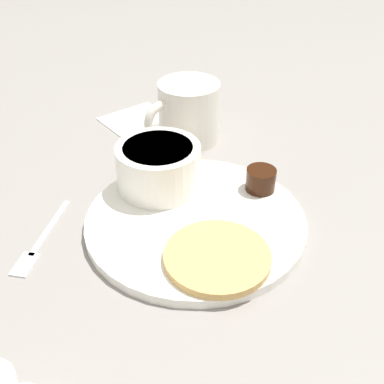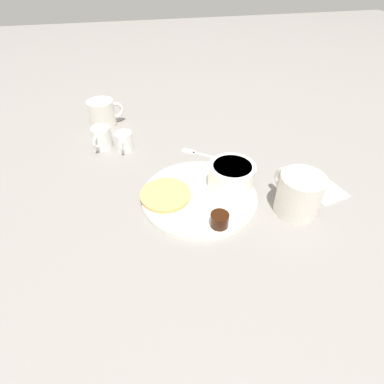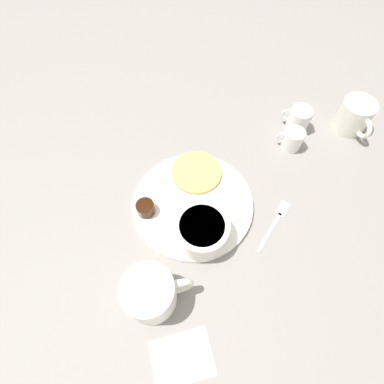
{
  "view_description": "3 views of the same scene",
  "coord_description": "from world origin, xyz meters",
  "px_view_note": "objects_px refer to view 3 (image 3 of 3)",
  "views": [
    {
      "loc": [
        0.2,
        0.42,
        0.38
      ],
      "look_at": [
        0.0,
        0.0,
        0.05
      ],
      "focal_mm": 45.0,
      "sensor_mm": 36.0,
      "label": 1
    },
    {
      "loc": [
        -0.51,
        0.13,
        0.47
      ],
      "look_at": [
        -0.0,
        0.02,
        0.03
      ],
      "focal_mm": 28.0,
      "sensor_mm": 36.0,
      "label": 2
    },
    {
      "loc": [
        -0.01,
        -0.31,
        0.6
      ],
      "look_at": [
        -0.0,
        0.02,
        0.03
      ],
      "focal_mm": 28.0,
      "sensor_mm": 36.0,
      "label": 3
    }
  ],
  "objects_px": {
    "coffee_mug": "(151,294)",
    "second_mug": "(354,116)",
    "plate": "(193,204)",
    "bowl": "(202,231)",
    "creamer_pitcher_far": "(299,119)",
    "fork": "(277,220)",
    "creamer_pitcher_near": "(293,139)"
  },
  "relations": [
    {
      "from": "coffee_mug",
      "to": "second_mug",
      "type": "height_order",
      "value": "coffee_mug"
    },
    {
      "from": "plate",
      "to": "second_mug",
      "type": "height_order",
      "value": "second_mug"
    },
    {
      "from": "plate",
      "to": "bowl",
      "type": "distance_m",
      "value": 0.09
    },
    {
      "from": "creamer_pitcher_far",
      "to": "second_mug",
      "type": "height_order",
      "value": "second_mug"
    },
    {
      "from": "coffee_mug",
      "to": "creamer_pitcher_far",
      "type": "xyz_separation_m",
      "value": [
        0.36,
        0.42,
        -0.01
      ]
    },
    {
      "from": "creamer_pitcher_far",
      "to": "fork",
      "type": "xyz_separation_m",
      "value": [
        -0.09,
        -0.27,
        -0.03
      ]
    },
    {
      "from": "fork",
      "to": "second_mug",
      "type": "bearing_deg",
      "value": 48.77
    },
    {
      "from": "bowl",
      "to": "coffee_mug",
      "type": "distance_m",
      "value": 0.15
    },
    {
      "from": "plate",
      "to": "bowl",
      "type": "relative_size",
      "value": 2.45
    },
    {
      "from": "plate",
      "to": "fork",
      "type": "xyz_separation_m",
      "value": [
        0.18,
        -0.04,
        -0.0
      ]
    },
    {
      "from": "plate",
      "to": "second_mug",
      "type": "bearing_deg",
      "value": 28.09
    },
    {
      "from": "bowl",
      "to": "coffee_mug",
      "type": "bearing_deg",
      "value": -128.39
    },
    {
      "from": "creamer_pitcher_near",
      "to": "second_mug",
      "type": "relative_size",
      "value": 0.64
    },
    {
      "from": "plate",
      "to": "coffee_mug",
      "type": "bearing_deg",
      "value": -111.76
    },
    {
      "from": "fork",
      "to": "second_mug",
      "type": "height_order",
      "value": "second_mug"
    },
    {
      "from": "second_mug",
      "to": "fork",
      "type": "bearing_deg",
      "value": -131.23
    },
    {
      "from": "coffee_mug",
      "to": "creamer_pitcher_near",
      "type": "bearing_deg",
      "value": 47.7
    },
    {
      "from": "coffee_mug",
      "to": "fork",
      "type": "distance_m",
      "value": 0.31
    },
    {
      "from": "creamer_pitcher_near",
      "to": "second_mug",
      "type": "distance_m",
      "value": 0.17
    },
    {
      "from": "bowl",
      "to": "second_mug",
      "type": "bearing_deg",
      "value": 37.12
    },
    {
      "from": "second_mug",
      "to": "creamer_pitcher_far",
      "type": "bearing_deg",
      "value": 179.09
    },
    {
      "from": "bowl",
      "to": "creamer_pitcher_near",
      "type": "xyz_separation_m",
      "value": [
        0.24,
        0.24,
        -0.02
      ]
    },
    {
      "from": "fork",
      "to": "second_mug",
      "type": "relative_size",
      "value": 1.09
    },
    {
      "from": "coffee_mug",
      "to": "creamer_pitcher_far",
      "type": "distance_m",
      "value": 0.55
    },
    {
      "from": "bowl",
      "to": "creamer_pitcher_far",
      "type": "xyz_separation_m",
      "value": [
        0.26,
        0.3,
        -0.01
      ]
    },
    {
      "from": "creamer_pitcher_far",
      "to": "fork",
      "type": "bearing_deg",
      "value": -109.24
    },
    {
      "from": "plate",
      "to": "creamer_pitcher_far",
      "type": "relative_size",
      "value": 3.64
    },
    {
      "from": "bowl",
      "to": "plate",
      "type": "bearing_deg",
      "value": 100.55
    },
    {
      "from": "creamer_pitcher_near",
      "to": "creamer_pitcher_far",
      "type": "bearing_deg",
      "value": 67.31
    },
    {
      "from": "creamer_pitcher_near",
      "to": "fork",
      "type": "xyz_separation_m",
      "value": [
        -0.07,
        -0.2,
        -0.03
      ]
    },
    {
      "from": "creamer_pitcher_far",
      "to": "bowl",
      "type": "bearing_deg",
      "value": -130.62
    },
    {
      "from": "plate",
      "to": "creamer_pitcher_far",
      "type": "distance_m",
      "value": 0.36
    }
  ]
}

